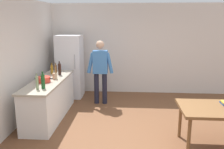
{
  "coord_description": "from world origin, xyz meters",
  "views": [
    {
      "loc": [
        -0.2,
        -4.32,
        2.24
      ],
      "look_at": [
        -0.59,
        1.1,
        0.98
      ],
      "focal_mm": 38.46,
      "sensor_mm": 36.0,
      "label": 1
    }
  ],
  "objects": [
    {
      "name": "bottle_wine_dark",
      "position": [
        -1.89,
        1.32,
        1.05
      ],
      "size": [
        0.08,
        0.08,
        0.34
      ],
      "color": "black",
      "rests_on": "kitchen_counter"
    },
    {
      "name": "wall_left",
      "position": [
        -2.6,
        0.2,
        1.35
      ],
      "size": [
        0.12,
        5.6,
        2.7
      ],
      "primitive_type": "cube",
      "color": "silver",
      "rests_on": "ground_plane"
    },
    {
      "name": "dining_table",
      "position": [
        1.4,
        -0.3,
        0.67
      ],
      "size": [
        1.4,
        0.9,
        0.75
      ],
      "color": "brown",
      "rests_on": "ground_plane"
    },
    {
      "name": "bottle_oil_amber",
      "position": [
        -2.11,
        1.39,
        1.02
      ],
      "size": [
        0.06,
        0.06,
        0.28
      ],
      "color": "#996619",
      "rests_on": "kitchen_counter"
    },
    {
      "name": "cooking_pot",
      "position": [
        -2.04,
        0.61,
        0.96
      ],
      "size": [
        0.4,
        0.28,
        0.12
      ],
      "color": "red",
      "rests_on": "kitchen_counter"
    },
    {
      "name": "bottle_beer_brown",
      "position": [
        -2.05,
        1.53,
        1.01
      ],
      "size": [
        0.06,
        0.06,
        0.26
      ],
      "color": "#5B3314",
      "rests_on": "kitchen_counter"
    },
    {
      "name": "bottle_wine_green",
      "position": [
        -1.88,
        0.14,
        1.05
      ],
      "size": [
        0.08,
        0.08,
        0.34
      ],
      "color": "#1E5123",
      "rests_on": "kitchen_counter"
    },
    {
      "name": "ground_plane",
      "position": [
        0.0,
        0.0,
        0.0
      ],
      "size": [
        14.0,
        14.0,
        0.0
      ],
      "primitive_type": "plane",
      "color": "brown"
    },
    {
      "name": "person",
      "position": [
        -0.95,
        1.85,
        0.98
      ],
      "size": [
        0.7,
        0.22,
        1.7
      ],
      "color": "#1E1E2D",
      "rests_on": "ground_plane"
    },
    {
      "name": "wall_back",
      "position": [
        0.0,
        3.0,
        1.35
      ],
      "size": [
        6.4,
        0.12,
        2.7
      ],
      "primitive_type": "cube",
      "color": "silver",
      "rests_on": "ground_plane"
    },
    {
      "name": "utensil_jar",
      "position": [
        -1.88,
        0.89,
        0.98
      ],
      "size": [
        0.11,
        0.11,
        0.32
      ],
      "color": "tan",
      "rests_on": "kitchen_counter"
    },
    {
      "name": "kitchen_counter",
      "position": [
        -2.0,
        0.8,
        0.45
      ],
      "size": [
        0.64,
        2.2,
        0.9
      ],
      "color": "white",
      "rests_on": "ground_plane"
    },
    {
      "name": "bottle_vinegar_tall",
      "position": [
        -1.97,
        0.06,
        1.04
      ],
      "size": [
        0.06,
        0.06,
        0.32
      ],
      "color": "gray",
      "rests_on": "kitchen_counter"
    },
    {
      "name": "refrigerator",
      "position": [
        -1.9,
        2.4,
        0.9
      ],
      "size": [
        0.7,
        0.67,
        1.8
      ],
      "color": "white",
      "rests_on": "ground_plane"
    }
  ]
}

